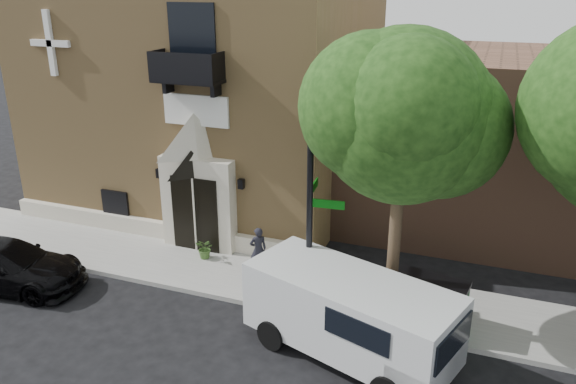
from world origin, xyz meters
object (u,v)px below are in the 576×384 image
at_px(street_sign, 311,205).
at_px(fire_hydrant, 397,312).
at_px(pedestrian_near, 258,250).
at_px(black_sedan, 5,265).
at_px(dumpster, 426,303).
at_px(cargo_van, 357,317).

relative_size(street_sign, fire_hydrant, 7.99).
height_order(street_sign, pedestrian_near, street_sign).
relative_size(black_sedan, street_sign, 0.78).
bearing_deg(street_sign, black_sedan, -174.75).
bearing_deg(fire_hydrant, black_sedan, -170.78).
bearing_deg(dumpster, cargo_van, -120.20).
distance_m(fire_hydrant, pedestrian_near, 4.87).
relative_size(street_sign, pedestrian_near, 4.22).
xyz_separation_m(fire_hydrant, pedestrian_near, (-4.65, 1.42, 0.36)).
height_order(street_sign, dumpster, street_sign).
distance_m(street_sign, dumpster, 4.04).
relative_size(cargo_van, fire_hydrant, 7.10).
bearing_deg(street_sign, cargo_van, -45.87).
bearing_deg(cargo_van, black_sedan, -159.96).
bearing_deg(dumpster, fire_hydrant, -152.99).
distance_m(street_sign, pedestrian_near, 3.65).
bearing_deg(fire_hydrant, street_sign, -176.09).
xyz_separation_m(cargo_van, street_sign, (-1.68, 1.44, 2.13)).
distance_m(cargo_van, dumpster, 2.38).
height_order(dumpster, pedestrian_near, pedestrian_near).
distance_m(street_sign, fire_hydrant, 3.70).
relative_size(cargo_van, dumpster, 2.60).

